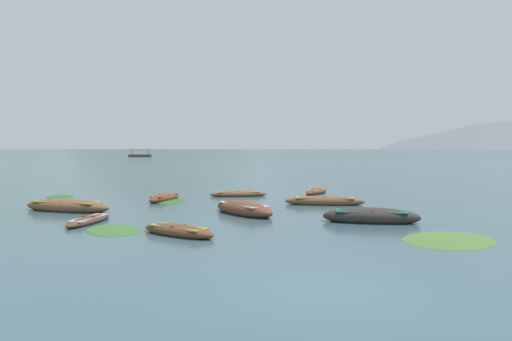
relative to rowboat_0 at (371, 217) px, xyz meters
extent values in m
plane|color=#385660|center=(-4.06, 1491.48, -0.22)|extent=(6000.00, 6000.00, 0.00)
cone|color=slate|center=(-732.23, 2036.19, 216.17)|extent=(1439.69, 1439.69, 432.78)
cone|color=#56665B|center=(-89.57, 1724.58, 156.00)|extent=(899.99, 899.99, 312.45)
cone|color=slate|center=(827.88, 1577.53, 238.48)|extent=(1578.27, 1578.27, 477.39)
ellipsoid|color=#2D2826|center=(0.00, 0.00, -0.01)|extent=(3.89, 2.28, 0.71)
cube|color=#197A56|center=(0.00, 0.00, 0.20)|extent=(2.80, 1.64, 0.05)
cube|color=#2D2826|center=(0.00, 0.00, 0.25)|extent=(0.33, 0.83, 0.04)
ellipsoid|color=brown|center=(-4.65, 2.91, -0.01)|extent=(2.98, 4.14, 0.69)
cube|color=#B7B2A3|center=(-4.65, 2.91, 0.20)|extent=(2.14, 2.98, 0.05)
cube|color=brown|center=(-4.65, 2.91, 0.25)|extent=(0.83, 0.48, 0.04)
ellipsoid|color=#4C3323|center=(-10.71, 0.98, -0.12)|extent=(1.53, 3.13, 0.34)
cube|color=#B7B2A3|center=(-10.71, 0.98, -0.02)|extent=(1.10, 2.25, 0.05)
cube|color=#4C3323|center=(-10.71, 0.98, 0.03)|extent=(0.50, 0.21, 0.04)
ellipsoid|color=brown|center=(-12.49, 4.77, -0.02)|extent=(4.53, 3.06, 0.68)
cube|color=olive|center=(-12.49, 4.77, 0.19)|extent=(3.26, 2.20, 0.05)
cube|color=brown|center=(-12.49, 4.77, 0.24)|extent=(0.45, 0.81, 0.04)
ellipsoid|color=brown|center=(-0.30, 5.80, -0.05)|extent=(4.12, 1.88, 0.57)
cube|color=olive|center=(-0.30, 5.80, 0.12)|extent=(2.96, 1.35, 0.05)
cube|color=brown|center=(-0.30, 5.80, 0.17)|extent=(0.23, 0.69, 0.04)
ellipsoid|color=brown|center=(-8.42, 8.52, -0.07)|extent=(1.97, 3.14, 0.50)
cube|color=#B22D28|center=(-8.42, 8.52, 0.08)|extent=(1.42, 2.26, 0.05)
cube|color=brown|center=(-8.42, 8.52, 0.13)|extent=(0.56, 0.30, 0.04)
ellipsoid|color=brown|center=(-4.28, 10.53, -0.10)|extent=(3.41, 0.97, 0.41)
cube|color=olive|center=(-4.28, 10.53, 0.03)|extent=(2.45, 0.70, 0.05)
cube|color=brown|center=(-4.28, 10.53, 0.08)|extent=(0.10, 0.60, 0.04)
ellipsoid|color=brown|center=(0.68, 11.60, -0.10)|extent=(2.31, 2.95, 0.40)
cube|color=orange|center=(0.68, 11.60, 0.02)|extent=(1.66, 2.12, 0.05)
cube|color=brown|center=(0.68, 11.60, 0.07)|extent=(0.48, 0.36, 0.04)
ellipsoid|color=brown|center=(-7.23, -1.92, -0.09)|extent=(2.83, 2.73, 0.44)
cube|color=olive|center=(-7.23, -1.92, 0.05)|extent=(2.04, 1.97, 0.05)
cube|color=brown|center=(-7.23, -1.92, 0.10)|extent=(0.47, 0.50, 0.04)
cube|color=#4C3323|center=(-25.91, 142.24, 0.05)|extent=(7.43, 3.43, 0.90)
cylinder|color=#4C4742|center=(-23.09, 142.74, 1.18)|extent=(0.10, 0.10, 1.80)
cylinder|color=#4C4742|center=(-23.36, 140.94, 1.18)|extent=(0.10, 0.10, 1.80)
cylinder|color=#4C4742|center=(-28.46, 143.55, 1.18)|extent=(0.10, 0.10, 1.80)
cylinder|color=#4C4742|center=(-28.74, 141.75, 1.18)|extent=(0.10, 0.10, 1.80)
cube|color=#334C75|center=(-25.91, 142.24, 2.08)|extent=(6.24, 2.88, 0.12)
ellipsoid|color=#2D5628|center=(-14.61, 11.28, -0.22)|extent=(1.84, 2.66, 0.14)
ellipsoid|color=#477033|center=(1.11, -3.77, -0.22)|extent=(4.31, 4.27, 0.14)
ellipsoid|color=#2D5628|center=(-8.12, 8.24, -0.22)|extent=(2.01, 3.40, 0.14)
ellipsoid|color=#38662D|center=(-9.49, -0.73, -0.22)|extent=(2.57, 3.14, 0.14)
camera|label=1|loc=(-6.50, -17.78, 2.63)|focal=33.93mm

